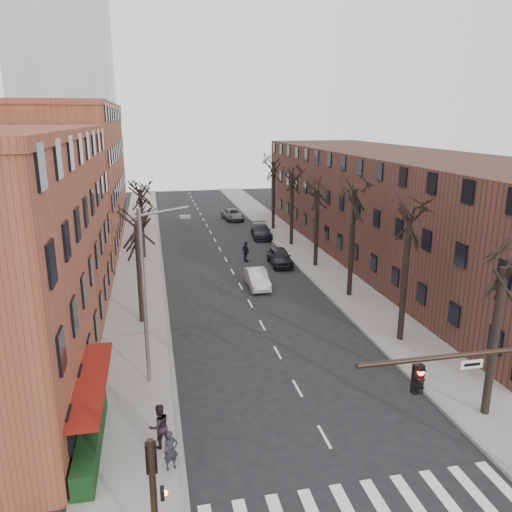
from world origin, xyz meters
TOP-DOWN VIEW (x-y plane):
  - ground at (0.00, 0.00)m, footprint 160.00×160.00m
  - sidewalk_left at (-8.00, 35.00)m, footprint 4.00×90.00m
  - sidewalk_right at (8.00, 35.00)m, footprint 4.00×90.00m
  - building_left_far at (-16.00, 44.00)m, footprint 12.00×28.00m
  - building_right at (16.00, 30.00)m, footprint 12.00×50.00m
  - office_tower at (-22.00, 95.00)m, footprint 18.00×18.00m
  - awning_left at (-9.40, 6.00)m, footprint 1.20×7.00m
  - hedge at (-9.50, 5.00)m, footprint 0.80×6.00m
  - tree_right_a at (7.60, 4.00)m, footprint 5.20×5.20m
  - tree_right_b at (7.60, 12.00)m, footprint 5.20×5.20m
  - tree_right_c at (7.60, 20.00)m, footprint 5.20×5.20m
  - tree_right_d at (7.60, 28.00)m, footprint 5.20×5.20m
  - tree_right_e at (7.60, 36.00)m, footprint 5.20×5.20m
  - tree_right_f at (7.60, 44.00)m, footprint 5.20×5.20m
  - tree_left_a at (-7.60, 18.00)m, footprint 5.20×5.20m
  - tree_left_b at (-7.60, 34.00)m, footprint 5.20×5.20m
  - signal_pole_left at (-6.99, -0.95)m, footprint 0.47×0.44m
  - streetlight at (-7.03, 10.00)m, footprint 2.45×0.22m
  - silver_sedan at (1.26, 23.57)m, footprint 1.56×4.30m
  - parked_car_near at (4.58, 29.20)m, footprint 2.02×4.64m
  - parked_car_mid at (5.30, 40.19)m, footprint 2.54×5.25m
  - parked_car_far at (3.80, 51.01)m, footprint 2.75×5.14m
  - pedestrian_a at (-6.40, 3.15)m, footprint 0.66×0.54m
  - pedestrian_b at (-6.79, 4.61)m, footprint 1.10×0.99m
  - pedestrian_crossing at (1.76, 30.96)m, footprint 0.85×1.22m

SIDE VIEW (x-z plane):
  - ground at x=0.00m, z-range 0.00..0.00m
  - awning_left at x=-9.40m, z-range -0.07..0.07m
  - tree_right_a at x=7.60m, z-range -5.00..5.00m
  - tree_right_b at x=7.60m, z-range -5.40..5.40m
  - tree_right_c at x=7.60m, z-range -5.80..5.80m
  - tree_right_d at x=7.60m, z-range -5.00..5.00m
  - tree_right_e at x=7.60m, z-range -5.40..5.40m
  - tree_right_f at x=7.60m, z-range -5.80..5.80m
  - tree_left_a at x=-7.60m, z-range -4.75..4.75m
  - tree_left_b at x=-7.60m, z-range -4.75..4.75m
  - sidewalk_left at x=-8.00m, z-range 0.00..0.15m
  - sidewalk_right at x=8.00m, z-range 0.00..0.15m
  - hedge at x=-9.50m, z-range 0.15..1.15m
  - parked_car_far at x=3.80m, z-range 0.00..1.37m
  - silver_sedan at x=1.26m, z-range 0.00..1.41m
  - parked_car_mid at x=5.30m, z-range 0.00..1.47m
  - parked_car_near at x=4.58m, z-range 0.00..1.56m
  - pedestrian_a at x=-6.40m, z-range 0.15..1.73m
  - pedestrian_crossing at x=1.76m, z-range 0.00..1.92m
  - pedestrian_b at x=-6.79m, z-range 0.15..2.00m
  - signal_pole_left at x=-6.99m, z-range 0.41..4.81m
  - building_right at x=16.00m, z-range 0.00..10.00m
  - streetlight at x=-7.03m, z-range 0.50..9.53m
  - building_left_far at x=-16.00m, z-range 0.00..14.00m
  - office_tower at x=-22.00m, z-range 0.00..60.00m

